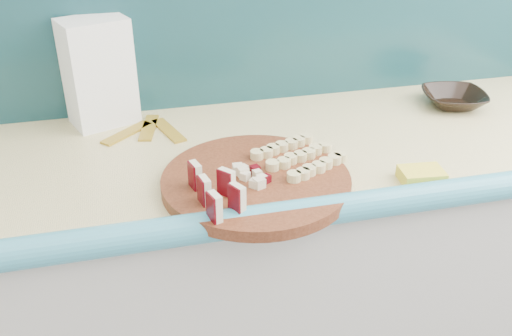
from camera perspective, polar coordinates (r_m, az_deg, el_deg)
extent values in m
cube|color=beige|center=(1.60, -5.96, -13.64)|extent=(2.20, 0.60, 0.88)
cube|color=#E2D084|center=(1.34, -6.96, 0.81)|extent=(2.20, 0.60, 0.03)
cube|color=teal|center=(1.08, -4.82, -6.56)|extent=(2.20, 0.06, 0.03)
cube|color=teal|center=(1.51, -9.08, 14.86)|extent=(2.20, 0.02, 0.50)
cylinder|color=#421D0E|center=(1.19, 0.00, -1.36)|extent=(0.52, 0.52, 0.02)
cube|color=beige|center=(1.04, -4.10, -3.89)|extent=(0.03, 0.04, 0.05)
cube|color=#46050B|center=(1.03, -4.51, -4.05)|extent=(0.02, 0.03, 0.05)
cube|color=beige|center=(1.09, -5.11, -2.23)|extent=(0.03, 0.04, 0.05)
cube|color=#46050B|center=(1.08, -5.50, -2.38)|extent=(0.02, 0.03, 0.05)
cube|color=beige|center=(1.14, -6.03, -0.72)|extent=(0.03, 0.04, 0.05)
cube|color=#46050B|center=(1.13, -6.41, -0.86)|extent=(0.02, 0.03, 0.05)
cube|color=beige|center=(1.06, -1.84, -2.99)|extent=(0.03, 0.04, 0.05)
cube|color=#46050B|center=(1.06, -2.24, -3.15)|extent=(0.02, 0.03, 0.05)
cube|color=beige|center=(1.11, -2.94, -1.41)|extent=(0.03, 0.04, 0.05)
cube|color=#46050B|center=(1.10, -3.31, -1.55)|extent=(0.02, 0.03, 0.05)
cube|color=beige|center=(1.17, -0.60, -0.66)|extent=(0.02, 0.02, 0.02)
cube|color=beige|center=(1.18, -0.69, -0.41)|extent=(0.02, 0.02, 0.02)
cube|color=#46050B|center=(1.18, -1.29, -0.24)|extent=(0.02, 0.02, 0.02)
cube|color=beige|center=(1.17, -1.33, -0.64)|extent=(0.02, 0.02, 0.02)
cube|color=beige|center=(1.16, -1.81, -0.79)|extent=(0.02, 0.02, 0.02)
cube|color=beige|center=(1.15, -1.95, -1.17)|extent=(0.02, 0.02, 0.02)
cube|color=beige|center=(1.15, -1.10, -1.07)|extent=(0.02, 0.02, 0.02)
cube|color=beige|center=(1.15, -0.61, -1.25)|extent=(0.02, 0.02, 0.02)
cube|color=#46050B|center=(1.15, 0.20, -1.17)|extent=(0.02, 0.02, 0.02)
cube|color=beige|center=(1.16, -0.23, -0.77)|extent=(0.02, 0.02, 0.02)
cylinder|color=#D3C381|center=(1.16, 3.70, -0.88)|extent=(0.03, 0.03, 0.02)
cylinder|color=#D3C381|center=(1.18, 4.57, -0.53)|extent=(0.03, 0.03, 0.02)
cylinder|color=#D3C381|center=(1.19, 5.42, -0.19)|extent=(0.03, 0.03, 0.02)
cylinder|color=#D3C381|center=(1.21, 6.25, 0.15)|extent=(0.03, 0.03, 0.02)
cylinder|color=#D3C381|center=(1.22, 7.07, 0.48)|extent=(0.03, 0.03, 0.02)
cylinder|color=#D3C381|center=(1.24, 7.86, 0.80)|extent=(0.03, 0.03, 0.02)
cylinder|color=#D3C381|center=(1.25, 8.63, 1.11)|extent=(0.03, 0.03, 0.02)
cylinder|color=#D3C381|center=(1.20, 1.86, 0.24)|extent=(0.03, 0.03, 0.02)
cylinder|color=#D3C381|center=(1.22, 2.73, 0.57)|extent=(0.03, 0.03, 0.02)
cylinder|color=#D3C381|center=(1.23, 3.57, 0.89)|extent=(0.03, 0.03, 0.02)
cylinder|color=#D3C381|center=(1.24, 4.40, 1.20)|extent=(0.03, 0.03, 0.02)
cylinder|color=#D3C381|center=(1.26, 5.21, 1.51)|extent=(0.03, 0.03, 0.02)
cylinder|color=#D3C381|center=(1.27, 6.00, 1.81)|extent=(0.03, 0.03, 0.02)
cylinder|color=#D3C381|center=(1.29, 6.77, 2.10)|extent=(0.03, 0.03, 0.02)
cylinder|color=#D3C381|center=(1.24, 0.14, 1.29)|extent=(0.03, 0.03, 0.02)
cylinder|color=#D3C381|center=(1.26, 1.00, 1.60)|extent=(0.03, 0.03, 0.02)
cylinder|color=#D3C381|center=(1.27, 1.83, 1.90)|extent=(0.03, 0.03, 0.02)
cylinder|color=#D3C381|center=(1.28, 2.65, 2.19)|extent=(0.03, 0.03, 0.02)
cylinder|color=#D3C381|center=(1.30, 3.46, 2.48)|extent=(0.03, 0.03, 0.02)
cylinder|color=#D3C381|center=(1.31, 4.24, 2.76)|extent=(0.03, 0.03, 0.02)
cylinder|color=#D3C381|center=(1.33, 5.01, 3.04)|extent=(0.03, 0.03, 0.02)
imported|color=black|center=(1.66, 19.17, 6.57)|extent=(0.20, 0.20, 0.04)
cube|color=white|center=(1.48, -15.47, 9.21)|extent=(0.18, 0.16, 0.27)
cube|color=#FFE843|center=(1.26, 16.21, -0.71)|extent=(0.10, 0.07, 0.03)
cube|color=gold|center=(1.45, -12.79, 3.43)|extent=(0.13, 0.12, 0.01)
cube|color=gold|center=(1.47, -10.66, 3.99)|extent=(0.06, 0.15, 0.01)
cube|color=gold|center=(1.44, -8.74, 3.74)|extent=(0.08, 0.15, 0.01)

